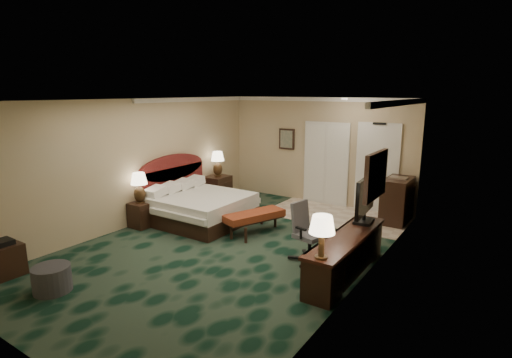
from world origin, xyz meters
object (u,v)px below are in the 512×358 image
Objects in this scene: bed at (201,208)px; desk_chair at (310,233)px; ottoman at (52,279)px; nightstand_near at (142,214)px; desk at (346,256)px; lamp_near at (139,188)px; bed_bench at (254,222)px; side_table at (4,260)px; nightstand_far at (218,189)px; tv at (365,200)px; minibar at (397,200)px; lamp_far at (218,164)px.

desk_chair is at bearing -10.85° from bed.
nightstand_near is at bearing 113.24° from ottoman.
nightstand_near is at bearing -177.60° from desk.
lamp_near is at bearing 113.61° from ottoman.
side_table is at bearing -98.96° from bed_bench.
nightstand_far reaches higher than nightstand_near.
ottoman is at bearing -139.68° from desk.
ottoman is at bearing -66.76° from nightstand_near.
nightstand_near is 0.52× the size of tv.
desk_chair reaches higher than desk.
desk_chair is (3.80, 0.38, -0.35)m from lamp_near.
nightstand_near is at bearing -161.78° from desk_chair.
desk is 0.75m from desk_chair.
minibar is at bearing 36.80° from lamp_near.
lamp_far is at bearing 88.98° from nightstand_near.
nightstand_near is 2.63m from lamp_far.
lamp_near is 1.27× the size of side_table.
ottoman is 1.12m from side_table.
desk_chair is (2.65, 3.02, 0.32)m from ottoman.
bed_bench is at bearing 3.23° from bed.
lamp_near is 1.00× the size of lamp_far.
desk is 3.13m from minibar.
desk_chair reaches higher than nightstand_far.
desk_chair is (-0.71, -0.59, -0.55)m from tv.
ottoman is (1.10, -5.18, -0.80)m from lamp_far.
desk_chair is 3.04m from minibar.
tv reaches higher than bed_bench.
side_table is at bearing -90.14° from lamp_far.
minibar is (-0.05, 2.37, -0.56)m from tv.
bed is at bearing 47.45° from nightstand_near.
desk is at bearing 33.67° from side_table.
bed is 2.92× the size of nightstand_far.
nightstand_near is 4.50m from desk.
lamp_near is 1.21× the size of ottoman.
bed is 3.74m from tv.
nightstand_far is (0.05, 2.49, 0.07)m from nightstand_near.
tv is 1.03× the size of minibar.
lamp_far reaches higher than nightstand_near.
desk is at bearing 2.71° from lamp_near.
nightstand_far reaches higher than desk.
desk is at bearing 1.56° from bed_bench.
desk_chair is (-0.71, 0.17, 0.18)m from desk.
tv is at bearing 19.84° from bed_bench.
nightstand_near is at bearing -91.25° from nightstand_far.
side_table is at bearing -125.93° from minibar.
desk_chair is at bearing 48.73° from ottoman.
desk is at bearing -27.37° from nightstand_far.
ottoman is at bearing -137.49° from tv.
tv is (2.28, -0.05, 0.84)m from bed_bench.
desk reaches higher than nightstand_near.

